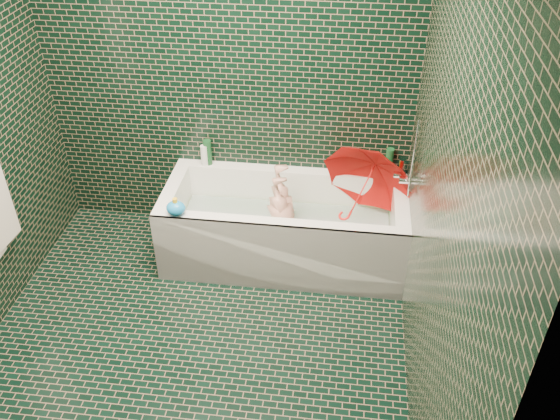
# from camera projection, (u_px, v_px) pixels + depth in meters

# --- Properties ---
(floor) EXTENTS (2.80, 2.80, 0.00)m
(floor) POSITION_uv_depth(u_px,v_px,m) (191.00, 356.00, 3.63)
(floor) COLOR black
(floor) RESTS_ON ground
(wall_back) EXTENTS (2.80, 0.00, 2.80)m
(wall_back) POSITION_uv_depth(u_px,v_px,m) (226.00, 74.00, 4.03)
(wall_back) COLOR black
(wall_back) RESTS_ON floor
(wall_right) EXTENTS (0.00, 2.80, 2.80)m
(wall_right) POSITION_uv_depth(u_px,v_px,m) (439.00, 205.00, 2.77)
(wall_right) COLOR black
(wall_right) RESTS_ON floor
(bathtub) EXTENTS (1.70, 0.75, 0.55)m
(bathtub) POSITION_uv_depth(u_px,v_px,m) (284.00, 234.00, 4.27)
(bathtub) COLOR white
(bathtub) RESTS_ON floor
(bath_mat) EXTENTS (1.35, 0.47, 0.01)m
(bath_mat) POSITION_uv_depth(u_px,v_px,m) (284.00, 239.00, 4.32)
(bath_mat) COLOR green
(bath_mat) RESTS_ON bathtub
(water) EXTENTS (1.48, 0.53, 0.00)m
(water) POSITION_uv_depth(u_px,v_px,m) (284.00, 223.00, 4.23)
(water) COLOR silver
(water) RESTS_ON bathtub
(faucet) EXTENTS (0.18, 0.19, 0.55)m
(faucet) POSITION_uv_depth(u_px,v_px,m) (408.00, 175.00, 3.87)
(faucet) COLOR silver
(faucet) RESTS_ON wall_right
(child) EXTENTS (0.90, 0.34, 0.31)m
(child) POSITION_uv_depth(u_px,v_px,m) (286.00, 226.00, 4.19)
(child) COLOR tan
(child) RESTS_ON bathtub
(umbrella) EXTENTS (0.90, 0.94, 0.79)m
(umbrella) POSITION_uv_depth(u_px,v_px,m) (362.00, 190.00, 4.03)
(umbrella) COLOR red
(umbrella) RESTS_ON bathtub
(soap_bottle_a) EXTENTS (0.12, 0.12, 0.23)m
(soap_bottle_a) POSITION_uv_depth(u_px,v_px,m) (396.00, 177.00, 4.26)
(soap_bottle_a) COLOR white
(soap_bottle_a) RESTS_ON bathtub
(soap_bottle_b) EXTENTS (0.11, 0.11, 0.18)m
(soap_bottle_b) POSITION_uv_depth(u_px,v_px,m) (392.00, 176.00, 4.28)
(soap_bottle_b) COLOR #4D1D6F
(soap_bottle_b) RESTS_ON bathtub
(soap_bottle_c) EXTENTS (0.14, 0.14, 0.17)m
(soap_bottle_c) POSITION_uv_depth(u_px,v_px,m) (395.00, 175.00, 4.29)
(soap_bottle_c) COLOR #13431F
(soap_bottle_c) RESTS_ON bathtub
(bottle_right_tall) EXTENTS (0.06, 0.06, 0.22)m
(bottle_right_tall) POSITION_uv_depth(u_px,v_px,m) (389.00, 162.00, 4.22)
(bottle_right_tall) COLOR #13431F
(bottle_right_tall) RESTS_ON bathtub
(bottle_right_pump) EXTENTS (0.06, 0.06, 0.17)m
(bottle_right_pump) POSITION_uv_depth(u_px,v_px,m) (402.00, 169.00, 4.19)
(bottle_right_pump) COLOR silver
(bottle_right_pump) RESTS_ON bathtub
(bottle_left_tall) EXTENTS (0.07, 0.07, 0.20)m
(bottle_left_tall) POSITION_uv_depth(u_px,v_px,m) (208.00, 152.00, 4.36)
(bottle_left_tall) COLOR #13431F
(bottle_left_tall) RESTS_ON bathtub
(bottle_left_short) EXTENTS (0.06, 0.06, 0.16)m
(bottle_left_short) POSITION_uv_depth(u_px,v_px,m) (204.00, 156.00, 4.35)
(bottle_left_short) COLOR white
(bottle_left_short) RESTS_ON bathtub
(rubber_duck) EXTENTS (0.13, 0.10, 0.10)m
(rubber_duck) POSITION_uv_depth(u_px,v_px,m) (382.00, 172.00, 4.23)
(rubber_duck) COLOR yellow
(rubber_duck) RESTS_ON bathtub
(bath_toy) EXTENTS (0.16, 0.14, 0.13)m
(bath_toy) POSITION_uv_depth(u_px,v_px,m) (176.00, 208.00, 3.86)
(bath_toy) COLOR #1884D8
(bath_toy) RESTS_ON bathtub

